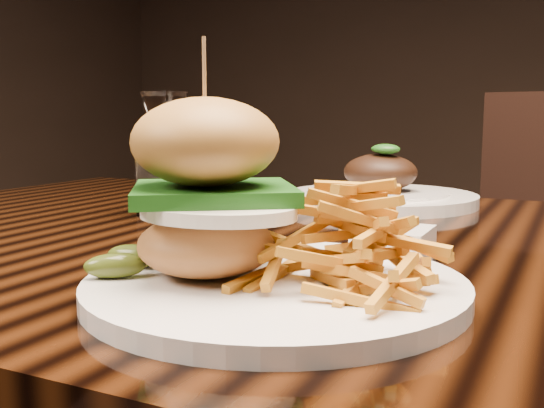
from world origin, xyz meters
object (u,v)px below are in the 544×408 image
at_px(burger_plate, 270,229).
at_px(wine_glass, 165,127).
at_px(far_dish, 380,193).
at_px(dining_table, 381,307).

bearing_deg(burger_plate, wine_glass, 115.09).
height_order(burger_plate, far_dish, burger_plate).
xyz_separation_m(burger_plate, far_dish, (-0.07, 0.55, -0.04)).
height_order(wine_glass, far_dish, wine_glass).
bearing_deg(far_dish, wine_glass, -128.13).
distance_m(wine_glass, far_dish, 0.37).
bearing_deg(dining_table, burger_plate, -94.48).
relative_size(dining_table, far_dish, 5.19).
distance_m(dining_table, wine_glass, 0.37).
xyz_separation_m(dining_table, wine_glass, (-0.31, 0.02, 0.20)).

